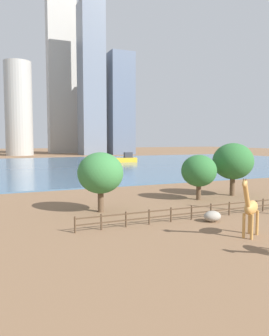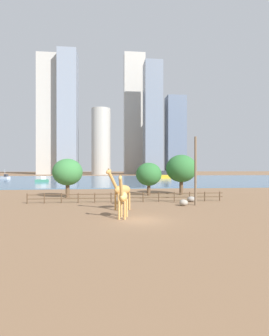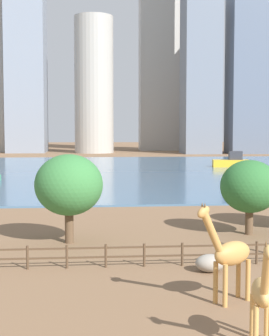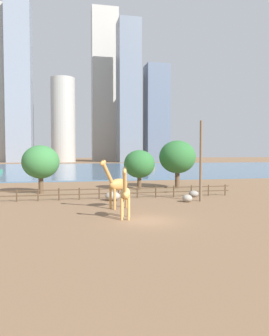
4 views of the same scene
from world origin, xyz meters
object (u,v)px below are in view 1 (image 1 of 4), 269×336
tree_left_large (100,173)px  boat_tug (126,159)px  tree_center_broad (199,171)px  tree_right_tall (233,161)px  boulder_small (212,216)px  giraffe_companion (250,208)px

tree_left_large → boat_tug: 70.49m
tree_center_broad → tree_right_tall: (5.74, 0.73, 0.94)m
tree_right_tall → tree_left_large: bearing=-172.6°
boulder_small → tree_center_broad: (5.09, 9.41, 3.01)m
tree_left_large → boat_tug: tree_left_large is taller
boulder_small → boat_tug: (21.27, 71.89, 0.78)m
tree_center_broad → boat_tug: (16.18, 62.48, -2.24)m
giraffe_companion → boat_tug: bearing=-136.8°
boulder_small → boat_tug: 74.97m
tree_left_large → boat_tug: bearing=65.6°
boulder_small → tree_center_broad: tree_center_broad is taller
tree_right_tall → giraffe_companion: bearing=-126.5°
tree_left_large → giraffe_companion: bearing=-59.3°
tree_center_broad → tree_left_large: bearing=-172.6°
giraffe_companion → boulder_small: bearing=-124.7°
boulder_small → tree_left_large: size_ratio=0.27×
giraffe_companion → boat_tug: size_ratio=0.63×
giraffe_companion → boulder_small: giraffe_companion is taller
boulder_small → boat_tug: boat_tug is taller
tree_right_tall → boulder_small: bearing=-136.9°
tree_left_large → boat_tug: (29.07, 64.16, -2.65)m
tree_left_large → tree_right_tall: bearing=7.4°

